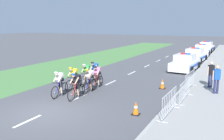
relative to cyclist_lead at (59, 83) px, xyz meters
The scene contains 23 objects.
ground_plane 2.79m from the cyclist_lead, 66.23° to the right, with size 160.00×160.00×0.00m, color #4C4C51.
sidewalk_slab 13.96m from the cyclist_lead, 55.98° to the left, with size 3.66×60.00×0.12m, color gray.
kerb_edge 13.06m from the cyclist_lead, 62.37° to the left, with size 0.16×60.00×0.13m, color #9E9E99.
grass_verge 13.13m from the cyclist_lead, 118.19° to the left, with size 7.00×60.00×0.01m, color #4C7F42.
lane_markings_centre 8.51m from the cyclist_lead, 82.70° to the left, with size 0.14×25.60×0.01m.
cyclist_lead is the anchor object (origin of this frame).
cyclist_second 1.11m from the cyclist_lead, ahead, with size 0.42×1.72×1.56m.
cyclist_third 1.58m from the cyclist_lead, 94.80° to the left, with size 0.42×1.72×1.56m.
cyclist_fourth 1.85m from the cyclist_lead, 54.48° to the left, with size 0.42×1.72×1.56m.
cyclist_fifth 2.95m from the cyclist_lead, 90.99° to the left, with size 0.44×1.72×1.56m.
cyclist_sixth 2.81m from the cyclist_lead, 69.83° to the left, with size 0.43×1.72×1.56m.
cyclist_seventh 4.03m from the cyclist_lead, 90.34° to the left, with size 0.43×1.72×1.56m.
police_car_nearest 12.64m from the cyclist_lead, 67.12° to the left, with size 2.25×4.52×1.59m.
police_car_second 18.17m from the cyclist_lead, 74.30° to the left, with size 2.31×4.55×1.59m.
police_car_third 23.71m from the cyclist_lead, 78.02° to the left, with size 2.23×4.51×1.59m.
police_car_furthest 28.84m from the cyclist_lead, 80.18° to the left, with size 2.14×4.47×1.59m.
crowd_barrier_front 6.44m from the cyclist_lead, ahead, with size 0.54×2.32×1.07m.
crowd_barrier_middle 6.99m from the cyclist_lead, 18.43° to the left, with size 0.56×2.32×1.07m.
crowd_barrier_rear 8.00m from the cyclist_lead, 35.99° to the left, with size 0.62×2.32×1.07m.
traffic_cone_near 5.07m from the cyclist_lead, ahead, with size 0.36×0.36×0.64m.
traffic_cone_mid 6.56m from the cyclist_lead, 42.59° to the left, with size 0.36×0.36×0.64m.
spectator_closest 9.50m from the cyclist_lead, 36.79° to the left, with size 0.46×0.40×1.68m.
spectator_middle 9.11m from the cyclist_lead, 27.93° to the left, with size 0.49×0.37×1.68m.
Camera 1 is at (7.84, -8.67, 4.16)m, focal length 40.05 mm.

